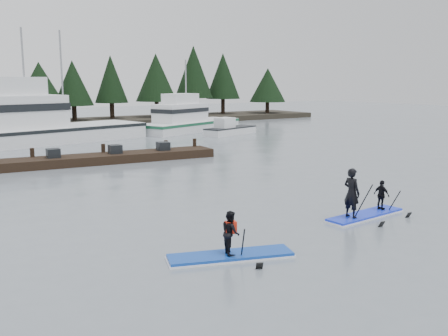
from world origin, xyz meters
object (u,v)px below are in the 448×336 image
fishing_boat_large (32,134)px  paddleboard_solo (231,244)px  floating_dock (90,159)px  paddleboard_duo (362,201)px  fishing_boat_medium (188,126)px

fishing_boat_large → paddleboard_solo: (-1.40, -28.88, -0.34)m
fishing_boat_large → floating_dock: (0.59, -11.53, -0.47)m
floating_dock → paddleboard_duo: paddleboard_duo is taller
fishing_boat_medium → paddleboard_solo: (-16.14, -31.04, -0.13)m
floating_dock → paddleboard_solo: (-1.98, -17.35, 0.13)m
fishing_boat_large → paddleboard_solo: fishing_boat_large is taller
paddleboard_solo → floating_dock: bearing=102.1°
fishing_boat_medium → paddleboard_duo: (-10.08, -30.22, 0.09)m
floating_dock → fishing_boat_medium: bearing=49.4°
fishing_boat_large → fishing_boat_medium: size_ratio=1.42×
paddleboard_solo → paddleboard_duo: paddleboard_duo is taller
fishing_boat_large → fishing_boat_medium: fishing_boat_large is taller
fishing_boat_large → paddleboard_solo: bearing=-105.6°
paddleboard_solo → paddleboard_duo: bearing=26.4°
fishing_boat_medium → paddleboard_solo: fishing_boat_medium is taller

